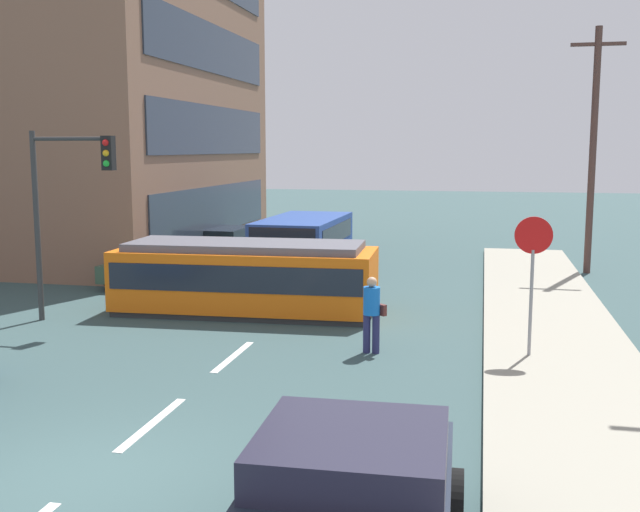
# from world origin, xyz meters

# --- Properties ---
(ground_plane) EXTENTS (120.00, 120.00, 0.00)m
(ground_plane) POSITION_xyz_m (0.00, 10.00, 0.00)
(ground_plane) COLOR #344D4E
(sidewalk_curb_right) EXTENTS (3.20, 36.00, 0.14)m
(sidewalk_curb_right) POSITION_xyz_m (6.80, 6.00, 0.07)
(sidewalk_curb_right) COLOR gray
(sidewalk_curb_right) RESTS_ON ground
(lane_stripe_1) EXTENTS (0.16, 2.40, 0.01)m
(lane_stripe_1) POSITION_xyz_m (0.00, 2.00, 0.01)
(lane_stripe_1) COLOR silver
(lane_stripe_1) RESTS_ON ground
(lane_stripe_2) EXTENTS (0.16, 2.40, 0.01)m
(lane_stripe_2) POSITION_xyz_m (0.00, 6.00, 0.01)
(lane_stripe_2) COLOR silver
(lane_stripe_2) RESTS_ON ground
(lane_stripe_3) EXTENTS (0.16, 2.40, 0.01)m
(lane_stripe_3) POSITION_xyz_m (0.00, 16.24, 0.01)
(lane_stripe_3) COLOR silver
(lane_stripe_3) RESTS_ON ground
(lane_stripe_4) EXTENTS (0.16, 2.40, 0.01)m
(lane_stripe_4) POSITION_xyz_m (0.00, 22.24, 0.01)
(lane_stripe_4) COLOR silver
(lane_stripe_4) RESTS_ON ground
(streetcar_tram) EXTENTS (7.00, 2.82, 1.91)m
(streetcar_tram) POSITION_xyz_m (-1.07, 10.24, 0.99)
(streetcar_tram) COLOR orange
(streetcar_tram) RESTS_ON ground
(city_bus) EXTENTS (2.63, 5.66, 1.92)m
(city_bus) POSITION_xyz_m (-1.21, 17.38, 1.10)
(city_bus) COLOR navy
(city_bus) RESTS_ON ground
(pedestrian_crossing) EXTENTS (0.51, 0.36, 1.67)m
(pedestrian_crossing) POSITION_xyz_m (2.83, 6.93, 0.94)
(pedestrian_crossing) COLOR navy
(pedestrian_crossing) RESTS_ON ground
(parked_sedan_mid) EXTENTS (2.18, 4.56, 1.19)m
(parked_sedan_mid) POSITION_xyz_m (-5.52, 14.20, 0.63)
(parked_sedan_mid) COLOR #375340
(parked_sedan_mid) RESTS_ON ground
(parked_sedan_far) EXTENTS (2.02, 4.57, 1.19)m
(parked_sedan_far) POSITION_xyz_m (-5.12, 20.13, 0.62)
(parked_sedan_far) COLOR #384D35
(parked_sedan_far) RESTS_ON ground
(stop_sign) EXTENTS (0.76, 0.07, 2.88)m
(stop_sign) POSITION_xyz_m (6.12, 6.98, 2.19)
(stop_sign) COLOR gray
(stop_sign) RESTS_ON sidewalk_curb_right
(traffic_light_mast) EXTENTS (2.27, 0.33, 4.82)m
(traffic_light_mast) POSITION_xyz_m (-5.07, 8.23, 3.35)
(traffic_light_mast) COLOR #333333
(traffic_light_mast) RESTS_ON ground
(utility_pole_mid) EXTENTS (1.80, 0.24, 8.50)m
(utility_pole_mid) POSITION_xyz_m (8.76, 18.99, 4.43)
(utility_pole_mid) COLOR #52362F
(utility_pole_mid) RESTS_ON ground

